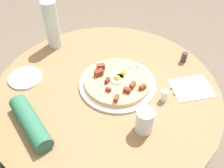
% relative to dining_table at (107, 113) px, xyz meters
% --- Properties ---
extents(ground_plane, '(6.00, 6.00, 0.00)m').
position_rel_dining_table_xyz_m(ground_plane, '(0.00, 0.00, -0.54)').
color(ground_plane, '#6B5B4C').
extents(dining_table, '(1.00, 1.00, 0.70)m').
position_rel_dining_table_xyz_m(dining_table, '(0.00, 0.00, 0.00)').
color(dining_table, olive).
rests_on(dining_table, ground_plane).
extents(pizza_plate, '(0.34, 0.34, 0.01)m').
position_rel_dining_table_xyz_m(pizza_plate, '(-0.00, -0.06, 0.17)').
color(pizza_plate, white).
rests_on(pizza_plate, dining_table).
extents(breakfast_pizza, '(0.29, 0.29, 0.05)m').
position_rel_dining_table_xyz_m(breakfast_pizza, '(-0.00, -0.06, 0.19)').
color(breakfast_pizza, tan).
rests_on(breakfast_pizza, pizza_plate).
extents(bread_plate, '(0.15, 0.15, 0.01)m').
position_rel_dining_table_xyz_m(bread_plate, '(0.25, 0.28, 0.17)').
color(bread_plate, white).
rests_on(bread_plate, dining_table).
extents(napkin, '(0.19, 0.21, 0.00)m').
position_rel_dining_table_xyz_m(napkin, '(-0.19, -0.32, 0.17)').
color(napkin, white).
rests_on(napkin, dining_table).
extents(fork, '(0.07, 0.17, 0.00)m').
position_rel_dining_table_xyz_m(fork, '(-0.17, -0.33, 0.17)').
color(fork, silver).
rests_on(fork, napkin).
extents(knife, '(0.07, 0.17, 0.00)m').
position_rel_dining_table_xyz_m(knife, '(-0.21, -0.32, 0.17)').
color(knife, silver).
rests_on(knife, napkin).
extents(water_glass, '(0.07, 0.07, 0.10)m').
position_rel_dining_table_xyz_m(water_glass, '(-0.25, -0.02, 0.22)').
color(water_glass, silver).
rests_on(water_glass, dining_table).
extents(water_bottle, '(0.07, 0.07, 0.25)m').
position_rel_dining_table_xyz_m(water_bottle, '(0.42, 0.06, 0.29)').
color(water_bottle, silver).
rests_on(water_bottle, dining_table).
extents(salt_shaker, '(0.03, 0.03, 0.05)m').
position_rel_dining_table_xyz_m(salt_shaker, '(-0.18, -0.18, 0.19)').
color(salt_shaker, white).
rests_on(salt_shaker, dining_table).
extents(pepper_shaker, '(0.03, 0.03, 0.05)m').
position_rel_dining_table_xyz_m(pepper_shaker, '(-0.03, -0.42, 0.19)').
color(pepper_shaker, '#3F3833').
rests_on(pepper_shaker, dining_table).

